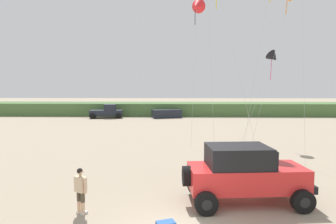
{
  "coord_description": "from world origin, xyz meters",
  "views": [
    {
      "loc": [
        -0.11,
        -8.95,
        4.51
      ],
      "look_at": [
        -0.46,
        2.89,
        3.52
      ],
      "focal_mm": 32.11,
      "sensor_mm": 36.0,
      "label": 1
    }
  ],
  "objects": [
    {
      "name": "distant_pickup",
      "position": [
        -10.22,
        34.09,
        0.94
      ],
      "size": [
        4.8,
        2.91,
        1.98
      ],
      "color": "#1E232D",
      "rests_on": "ground_plane"
    },
    {
      "name": "kite_green_box",
      "position": [
        1.47,
        15.58,
        10.9
      ],
      "size": [
        1.53,
        3.01,
        11.63
      ],
      "color": "red",
      "rests_on": "ground_plane"
    },
    {
      "name": "jeep",
      "position": [
        2.51,
        2.49,
        1.2
      ],
      "size": [
        4.95,
        2.74,
        2.26
      ],
      "color": "red",
      "rests_on": "ground_plane"
    },
    {
      "name": "kite_pink_ribbon",
      "position": [
        7.27,
        14.56,
        6.76
      ],
      "size": [
        3.58,
        2.58,
        7.3
      ],
      "color": "black",
      "rests_on": "ground_plane"
    },
    {
      "name": "distant_sedan",
      "position": [
        -1.61,
        34.52,
        0.6
      ],
      "size": [
        4.52,
        2.9,
        1.2
      ],
      "primitive_type": "cube",
      "rotation": [
        0.0,
        0.0,
        0.31
      ],
      "color": "#1E232D",
      "rests_on": "ground_plane"
    },
    {
      "name": "person_watching",
      "position": [
        -3.51,
        1.29,
        0.94
      ],
      "size": [
        0.53,
        0.45,
        1.67
      ],
      "color": "#DBB28E",
      "rests_on": "ground_plane"
    },
    {
      "name": "dune_ridge",
      "position": [
        -0.11,
        39.54,
        0.97
      ],
      "size": [
        90.0,
        7.03,
        1.94
      ],
      "primitive_type": "cube",
      "color": "#4C703D",
      "rests_on": "ground_plane"
    }
  ]
}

